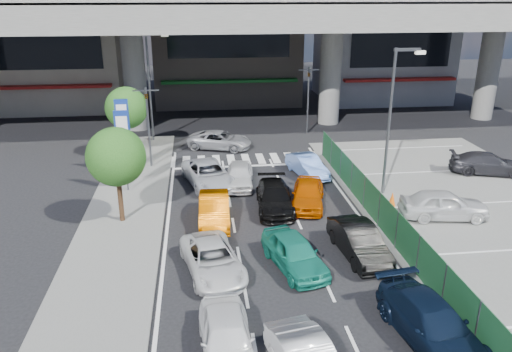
{
  "coord_description": "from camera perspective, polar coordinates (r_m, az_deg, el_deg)",
  "views": [
    {
      "loc": [
        -3.1,
        -18.84,
        10.74
      ],
      "look_at": [
        -0.38,
        3.99,
        2.15
      ],
      "focal_mm": 35.0,
      "sensor_mm": 36.0,
      "label": 1
    }
  ],
  "objects": [
    {
      "name": "traffic_light_right",
      "position": [
        39.39,
        6.03,
        10.44
      ],
      "size": [
        1.6,
        1.24,
        5.2
      ],
      "color": "#595B60",
      "rests_on": "ground"
    },
    {
      "name": "street_lamp_left",
      "position": [
        37.46,
        -11.86,
        10.9
      ],
      "size": [
        1.65,
        0.22,
        8.0
      ],
      "color": "#595B60",
      "rests_on": "ground"
    },
    {
      "name": "traffic_light_left",
      "position": [
        31.73,
        -12.34,
        7.64
      ],
      "size": [
        1.6,
        1.24,
        5.2
      ],
      "color": "#595B60",
      "rests_on": "ground"
    },
    {
      "name": "tree_far",
      "position": [
        34.46,
        -14.59,
        7.52
      ],
      "size": [
        2.8,
        2.8,
        4.8
      ],
      "color": "#382314",
      "rests_on": "ground"
    },
    {
      "name": "parked_sedan_white",
      "position": [
        26.4,
        20.69,
        -3.05
      ],
      "size": [
        4.47,
        2.29,
        1.46
      ],
      "primitive_type": "imported",
      "rotation": [
        0.0,
        0.0,
        1.43
      ],
      "color": "silver",
      "rests_on": "parking_lot"
    },
    {
      "name": "ground",
      "position": [
        21.9,
        2.26,
        -8.88
      ],
      "size": [
        120.0,
        120.0,
        0.0
      ],
      "primitive_type": "plane",
      "color": "black",
      "rests_on": "ground"
    },
    {
      "name": "sedan_black_mid",
      "position": [
        25.86,
        2.13,
        -2.5
      ],
      "size": [
        2.09,
        4.53,
        1.28
      ],
      "primitive_type": "imported",
      "rotation": [
        0.0,
        0.0,
        -0.07
      ],
      "color": "black",
      "rests_on": "ground"
    },
    {
      "name": "taxi_teal_mid",
      "position": [
        20.63,
        4.4,
        -8.73
      ],
      "size": [
        2.59,
        4.33,
        1.38
      ],
      "primitive_type": "imported",
      "rotation": [
        0.0,
        0.0,
        0.25
      ],
      "color": "#198770",
      "rests_on": "ground"
    },
    {
      "name": "building_center",
      "position": [
        52.0,
        -3.51,
        16.88
      ],
      "size": [
        14.0,
        10.9,
        15.0
      ],
      "color": "gray",
      "rests_on": "ground"
    },
    {
      "name": "traffic_cone",
      "position": [
        27.1,
        15.29,
        -2.58
      ],
      "size": [
        0.41,
        0.41,
        0.78
      ],
      "primitive_type": "cone",
      "rotation": [
        0.0,
        0.0,
        -0.02
      ],
      "color": "#EA590D",
      "rests_on": "parking_lot"
    },
    {
      "name": "kei_truck_front_right",
      "position": [
        30.71,
        5.85,
        1.18
      ],
      "size": [
        2.17,
        4.07,
        1.27
      ],
      "primitive_type": "imported",
      "rotation": [
        0.0,
        0.0,
        0.22
      ],
      "color": "#668EDE",
      "rests_on": "ground"
    },
    {
      "name": "tree_near",
      "position": [
        24.31,
        -15.7,
        2.1
      ],
      "size": [
        2.8,
        2.8,
        4.8
      ],
      "color": "#382314",
      "rests_on": "ground"
    },
    {
      "name": "parked_sedan_dgrey",
      "position": [
        33.9,
        24.99,
        1.31
      ],
      "size": [
        4.8,
        3.04,
        1.3
      ],
      "primitive_type": "imported",
      "rotation": [
        0.0,
        0.0,
        1.28
      ],
      "color": "#2D2D32",
      "rests_on": "parking_lot"
    },
    {
      "name": "building_west",
      "position": [
        52.59,
        -21.69,
        14.48
      ],
      "size": [
        12.0,
        10.9,
        13.0
      ],
      "color": "#A49B84",
      "rests_on": "ground"
    },
    {
      "name": "signboard_near",
      "position": [
        28.21,
        -14.91,
        4.0
      ],
      "size": [
        0.8,
        0.14,
        4.7
      ],
      "color": "#595B60",
      "rests_on": "ground"
    },
    {
      "name": "taxi_orange_right",
      "position": [
        26.38,
        5.95,
        -2.01
      ],
      "size": [
        2.58,
        4.33,
        1.38
      ],
      "primitive_type": "imported",
      "rotation": [
        0.0,
        0.0,
        -0.25
      ],
      "color": "#C94F00",
      "rests_on": "ground"
    },
    {
      "name": "wagon_silver_front_left",
      "position": [
        29.16,
        -5.48,
        0.21
      ],
      "size": [
        3.4,
        5.26,
        1.35
      ],
      "primitive_type": "imported",
      "rotation": [
        0.0,
        0.0,
        0.26
      ],
      "color": "silver",
      "rests_on": "ground"
    },
    {
      "name": "van_white_back_left",
      "position": [
        16.2,
        -3.39,
        -17.88
      ],
      "size": [
        1.8,
        4.12,
        1.38
      ],
      "primitive_type": "imported",
      "rotation": [
        0.0,
        0.0,
        0.04
      ],
      "color": "white",
      "rests_on": "ground"
    },
    {
      "name": "hatch_black_mid_right",
      "position": [
        21.86,
        11.69,
        -7.34
      ],
      "size": [
        1.85,
        4.31,
        1.38
      ],
      "primitive_type": "imported",
      "rotation": [
        0.0,
        0.0,
        0.09
      ],
      "color": "black",
      "rests_on": "ground"
    },
    {
      "name": "street_lamp_right",
      "position": [
        27.53,
        15.43,
        7.24
      ],
      "size": [
        1.65,
        0.22,
        8.0
      ],
      "color": "#595B60",
      "rests_on": "ground"
    },
    {
      "name": "crossing_wagon_silver",
      "position": [
        35.96,
        -4.16,
        4.12
      ],
      "size": [
        4.99,
        3.44,
        1.27
      ],
      "primitive_type": "imported",
      "rotation": [
        0.0,
        0.0,
        1.25
      ],
      "color": "gray",
      "rests_on": "ground"
    },
    {
      "name": "signboard_far",
      "position": [
        31.13,
        -14.95,
        5.52
      ],
      "size": [
        0.8,
        0.14,
        4.7
      ],
      "color": "#595B60",
      "rests_on": "ground"
    },
    {
      "name": "taxi_orange_left",
      "position": [
        24.48,
        -4.8,
        -3.84
      ],
      "size": [
        1.58,
        4.18,
        1.36
      ],
      "primitive_type": "imported",
      "rotation": [
        0.0,
        0.0,
        -0.03
      ],
      "color": "#D86200",
      "rests_on": "ground"
    },
    {
      "name": "sidewalk_left",
      "position": [
        25.51,
        -14.99,
        -5.0
      ],
      "size": [
        4.0,
        30.0,
        0.12
      ],
      "primitive_type": "cube",
      "color": "slate",
      "rests_on": "ground"
    },
    {
      "name": "sedan_white_mid_left",
      "position": [
        20.33,
        -4.98,
        -9.48
      ],
      "size": [
        2.87,
        4.71,
        1.22
      ],
      "primitive_type": "imported",
      "rotation": [
        0.0,
        0.0,
        0.2
      ],
      "color": "silver",
      "rests_on": "ground"
    },
    {
      "name": "minivan_navy_back",
      "position": [
        17.62,
        19.42,
        -15.62
      ],
      "size": [
        2.65,
        5.0,
        1.38
      ],
      "primitive_type": "imported",
      "rotation": [
        0.0,
        0.0,
        0.16
      ],
      "color": "black",
      "rests_on": "ground"
    },
    {
      "name": "expressway",
      "position": [
        41.0,
        -2.57,
        17.71
      ],
      "size": [
        64.0,
        14.0,
        10.75
      ],
      "color": "#62625E",
      "rests_on": "ground"
    },
    {
      "name": "fence_run",
      "position": [
        23.68,
        14.72,
        -4.77
      ],
      "size": [
        0.16,
        22.0,
        1.8
      ],
      "primitive_type": null,
      "color": "#1C522C",
      "rests_on": "ground"
    },
    {
      "name": "sedan_white_front_mid",
      "position": [
        28.95,
        -1.89,
        0.09
      ],
      "size": [
        1.95,
        3.98,
        1.31
      ],
      "primitive_type": "imported",
      "rotation": [
        0.0,
        0.0,
        -0.11
      ],
      "color": "silver",
      "rests_on": "ground"
    },
    {
      "name": "building_east",
      "position": [
        54.48,
        14.25,
        14.9
      ],
      "size": [
        12.0,
        10.9,
        12.0
      ],
      "color": "gray",
      "rests_on": "ground"
    },
    {
      "name": "parking_lot",
      "position": [
        27.34,
        25.05,
        -4.62
      ],
      "size": [
        12.0,
        28.0,
        0.06
      ],
      "primitive_type": "cube",
      "color": "slate",
      "rests_on": "ground"
    }
  ]
}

